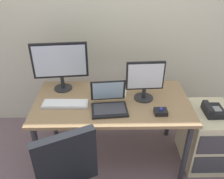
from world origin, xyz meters
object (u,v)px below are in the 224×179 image
coffee_mug (100,90)px  paper_notepad (119,91)px  monitor_main (60,63)px  monitor_side (145,79)px  trackball_mouse (161,111)px  file_cabinet (206,136)px  desk_phone (213,110)px  laptop (109,103)px  keyboard (65,104)px

coffee_mug → paper_notepad: 0.20m
coffee_mug → paper_notepad: coffee_mug is taller
monitor_main → monitor_side: size_ratio=1.41×
monitor_main → trackball_mouse: size_ratio=4.80×
file_cabinet → coffee_mug: (-1.06, 0.15, 0.47)m
coffee_mug → monitor_side: bearing=-8.5°
desk_phone → monitor_main: bearing=168.2°
monitor_main → coffee_mug: monitor_main is taller
trackball_mouse → desk_phone: bearing=15.1°
monitor_main → coffee_mug: bearing=-19.3°
laptop → monitor_main: bearing=143.5°
keyboard → paper_notepad: 0.55m
file_cabinet → monitor_side: monitor_side is taller
trackball_mouse → paper_notepad: size_ratio=0.53×
trackball_mouse → keyboard: bearing=170.2°
file_cabinet → keyboard: (-1.37, -0.01, 0.42)m
desk_phone → monitor_side: (-0.64, 0.10, 0.28)m
file_cabinet → trackball_mouse: (-0.53, -0.16, 0.43)m
file_cabinet → monitor_main: size_ratio=1.14×
trackball_mouse → paper_notepad: (-0.34, 0.37, -0.02)m
trackball_mouse → monitor_side: bearing=114.9°
keyboard → paper_notepad: keyboard is taller
laptop → paper_notepad: (0.10, 0.28, -0.05)m
monitor_side → laptop: (-0.33, -0.15, -0.15)m
monitor_main → paper_notepad: 0.63m
laptop → coffee_mug: size_ratio=2.78×
monitor_main → keyboard: bearing=-77.1°
file_cabinet → monitor_side: (-0.65, 0.09, 0.61)m
monitor_side → keyboard: (-0.72, -0.10, -0.19)m
trackball_mouse → monitor_main: bearing=154.1°
desk_phone → laptop: size_ratio=0.60×
monitor_main → trackball_mouse: bearing=-25.9°
file_cabinet → desk_phone: 0.34m
keyboard → trackball_mouse: bearing=-9.8°
monitor_side → monitor_main: bearing=166.2°
desk_phone → laptop: laptop is taller
monitor_side → trackball_mouse: size_ratio=3.41×
monitor_main → desk_phone: bearing=-11.8°
file_cabinet → laptop: (-0.97, -0.06, 0.46)m
monitor_side → laptop: size_ratio=1.13×
trackball_mouse → paper_notepad: bearing=132.2°
monitor_side → laptop: bearing=-155.8°
coffee_mug → monitor_main: bearing=160.7°
trackball_mouse → file_cabinet: bearing=16.5°
trackball_mouse → paper_notepad: 0.51m
desk_phone → coffee_mug: 1.07m
laptop → trackball_mouse: size_ratio=3.03×
desk_phone → monitor_main: 1.50m
desk_phone → coffee_mug: coffee_mug is taller
desk_phone → keyboard: keyboard is taller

